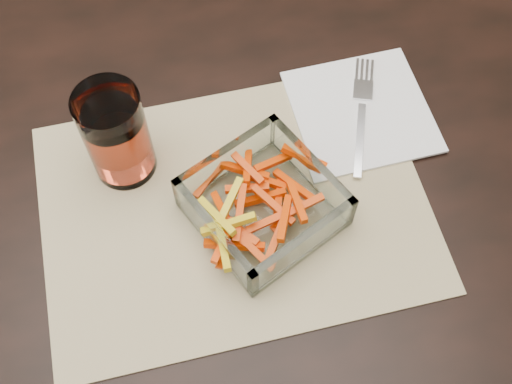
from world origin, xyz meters
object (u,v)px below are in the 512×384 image
glass_bowl (264,205)px  tumbler (117,137)px  dining_table (183,179)px  fork (362,111)px

glass_bowl → tumbler: bearing=144.7°
dining_table → fork: 0.26m
dining_table → fork: fork is taller
dining_table → tumbler: size_ratio=12.28×
fork → tumbler: bearing=-158.0°
dining_table → tumbler: 0.16m
tumbler → fork: 0.31m
dining_table → glass_bowl: (0.08, -0.12, 0.11)m
dining_table → fork: size_ratio=9.08×
glass_bowl → fork: bearing=35.6°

